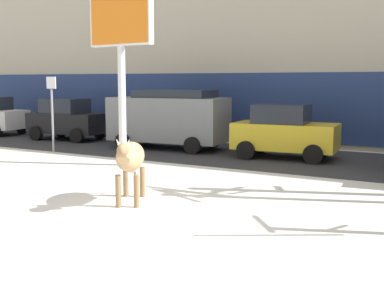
{
  "coord_description": "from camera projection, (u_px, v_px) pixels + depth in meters",
  "views": [
    {
      "loc": [
        5.59,
        -7.85,
        2.69
      ],
      "look_at": [
        -0.43,
        2.86,
        1.1
      ],
      "focal_mm": 46.23,
      "sensor_mm": 36.0,
      "label": 1
    }
  ],
  "objects": [
    {
      "name": "ground_plane",
      "position": [
        141.0,
        216.0,
        9.85
      ],
      "size": [
        120.0,
        120.0,
        0.0
      ],
      "primitive_type": "plane",
      "color": "white"
    },
    {
      "name": "road_strip",
      "position": [
        282.0,
        158.0,
        17.19
      ],
      "size": [
        60.0,
        5.6,
        0.01
      ],
      "primitive_type": "cube",
      "color": "#333338",
      "rests_on": "ground"
    },
    {
      "name": "cow_tan",
      "position": [
        130.0,
        158.0,
        10.81
      ],
      "size": [
        1.25,
        1.87,
        1.54
      ],
      "color": "tan",
      "rests_on": "ground"
    },
    {
      "name": "billboard",
      "position": [
        121.0,
        27.0,
        15.2
      ],
      "size": [
        2.53,
        0.52,
        5.56
      ],
      "color": "silver",
      "rests_on": "ground"
    },
    {
      "name": "car_black_hatchback",
      "position": [
        67.0,
        119.0,
        22.46
      ],
      "size": [
        3.62,
        2.14,
        1.86
      ],
      "color": "black",
      "rests_on": "ground"
    },
    {
      "name": "car_grey_van",
      "position": [
        169.0,
        117.0,
        19.41
      ],
      "size": [
        4.73,
        2.4,
        2.32
      ],
      "color": "slate",
      "rests_on": "ground"
    },
    {
      "name": "car_yellow_hatchback",
      "position": [
        284.0,
        132.0,
        17.07
      ],
      "size": [
        3.62,
        2.14,
        1.86
      ],
      "color": "gold",
      "rests_on": "ground"
    },
    {
      "name": "pedestrian_near_billboard",
      "position": [
        206.0,
        122.0,
        21.57
      ],
      "size": [
        0.36,
        0.24,
        1.73
      ],
      "color": "#282833",
      "rests_on": "ground"
    },
    {
      "name": "street_sign",
      "position": [
        52.0,
        108.0,
        18.3
      ],
      "size": [
        0.44,
        0.08,
        2.82
      ],
      "color": "gray",
      "rests_on": "ground"
    }
  ]
}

